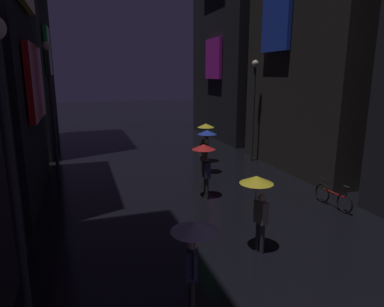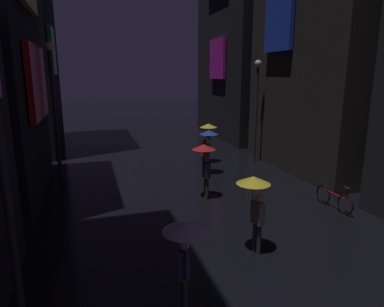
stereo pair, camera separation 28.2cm
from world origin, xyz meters
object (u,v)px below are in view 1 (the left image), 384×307
object	(u,v)px
pedestrian_far_right_clear	(194,242)
streetlamp_left_near	(9,156)
pedestrian_midstreet_left_yellow	(258,193)
streetlamp_right_far	(254,99)
bicycle_parked_at_storefront	(334,197)
pedestrian_near_crossing_blue	(206,139)
pedestrian_foreground_right_yellow	(206,132)
pedestrian_foreground_left_red	(205,156)
streetlamp_left_far	(51,98)

from	to	relation	value
pedestrian_far_right_clear	streetlamp_left_near	world-z (taller)	streetlamp_left_near
pedestrian_midstreet_left_yellow	streetlamp_right_far	distance (m)	10.15
bicycle_parked_at_storefront	streetlamp_right_far	xyz separation A→B (m)	(0.40, 7.01, 3.01)
pedestrian_near_crossing_blue	pedestrian_foreground_right_yellow	xyz separation A→B (m)	(0.73, 1.93, 0.00)
pedestrian_foreground_right_yellow	streetlamp_right_far	xyz separation A→B (m)	(2.53, -0.48, 1.73)
pedestrian_midstreet_left_yellow	streetlamp_right_far	bearing A→B (deg)	62.81
bicycle_parked_at_storefront	streetlamp_left_near	xyz separation A→B (m)	(-9.60, -3.61, 3.09)
pedestrian_foreground_right_yellow	pedestrian_foreground_left_red	xyz separation A→B (m)	(-1.96, -5.09, 0.00)
pedestrian_foreground_left_red	streetlamp_right_far	bearing A→B (deg)	45.74
pedestrian_near_crossing_blue	pedestrian_midstreet_left_yellow	distance (m)	7.56
bicycle_parked_at_storefront	streetlamp_left_far	world-z (taller)	streetlamp_left_far
streetlamp_right_far	streetlamp_left_near	bearing A→B (deg)	-133.28
pedestrian_far_right_clear	pedestrian_foreground_left_red	bearing A→B (deg)	68.03
streetlamp_left_near	streetlamp_left_far	xyz separation A→B (m)	(0.00, 10.06, 0.25)
pedestrian_midstreet_left_yellow	pedestrian_foreground_left_red	bearing A→B (deg)	88.91
streetlamp_right_far	pedestrian_foreground_left_red	bearing A→B (deg)	-134.26
streetlamp_left_near	streetlamp_left_far	world-z (taller)	streetlamp_left_far
pedestrian_far_right_clear	pedestrian_foreground_right_yellow	bearing A→B (deg)	68.41
pedestrian_far_right_clear	bicycle_parked_at_storefront	xyz separation A→B (m)	(6.65, 3.93, -1.28)
pedestrian_near_crossing_blue	streetlamp_right_far	xyz separation A→B (m)	(3.26, 1.45, 1.73)
streetlamp_left_far	streetlamp_right_far	bearing A→B (deg)	3.21
bicycle_parked_at_storefront	pedestrian_near_crossing_blue	bearing A→B (deg)	117.24
pedestrian_midstreet_left_yellow	bicycle_parked_at_storefront	bearing A→B (deg)	24.40
streetlamp_right_far	streetlamp_left_far	distance (m)	10.02
pedestrian_near_crossing_blue	bicycle_parked_at_storefront	distance (m)	6.38
pedestrian_midstreet_left_yellow	streetlamp_left_near	distance (m)	5.97
bicycle_parked_at_storefront	pedestrian_foreground_left_red	bearing A→B (deg)	149.61
pedestrian_far_right_clear	pedestrian_foreground_left_red	xyz separation A→B (m)	(2.55, 6.33, 0.00)
streetlamp_left_far	bicycle_parked_at_storefront	bearing A→B (deg)	-33.88
pedestrian_near_crossing_blue	bicycle_parked_at_storefront	bearing A→B (deg)	-62.76
streetlamp_right_far	bicycle_parked_at_storefront	bearing A→B (deg)	-93.26
pedestrian_far_right_clear	bicycle_parked_at_storefront	bearing A→B (deg)	30.61
bicycle_parked_at_storefront	streetlamp_left_near	distance (m)	10.71
pedestrian_far_right_clear	pedestrian_near_crossing_blue	world-z (taller)	same
pedestrian_foreground_right_yellow	pedestrian_midstreet_left_yellow	world-z (taller)	same
pedestrian_far_right_clear	streetlamp_left_far	xyz separation A→B (m)	(-2.96, 10.38, 2.05)
pedestrian_near_crossing_blue	pedestrian_foreground_right_yellow	size ratio (longest dim) A/B	1.00
pedestrian_far_right_clear	bicycle_parked_at_storefront	size ratio (longest dim) A/B	1.16
pedestrian_far_right_clear	pedestrian_near_crossing_blue	bearing A→B (deg)	68.24
streetlamp_left_far	pedestrian_far_right_clear	bearing A→B (deg)	-74.10
bicycle_parked_at_storefront	streetlamp_right_far	bearing A→B (deg)	86.74
pedestrian_foreground_left_red	streetlamp_right_far	distance (m)	6.66
pedestrian_foreground_left_red	bicycle_parked_at_storefront	xyz separation A→B (m)	(4.09, -2.40, -1.28)
pedestrian_foreground_left_red	streetlamp_right_far	size ratio (longest dim) A/B	0.39
pedestrian_foreground_right_yellow	pedestrian_far_right_clear	bearing A→B (deg)	-111.59
pedestrian_far_right_clear	streetlamp_right_far	size ratio (longest dim) A/B	0.39
streetlamp_left_far	pedestrian_foreground_left_red	bearing A→B (deg)	-36.30
pedestrian_foreground_left_red	streetlamp_left_near	world-z (taller)	streetlamp_left_near
bicycle_parked_at_storefront	streetlamp_left_near	bearing A→B (deg)	-159.39
streetlamp_left_near	pedestrian_foreground_right_yellow	bearing A→B (deg)	56.04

